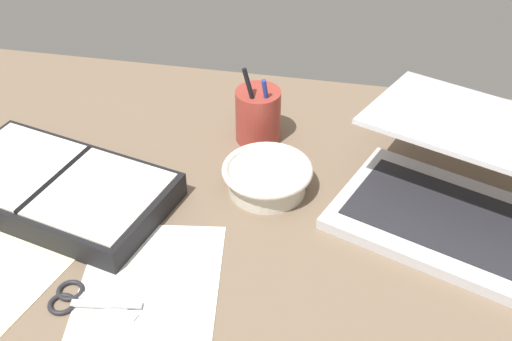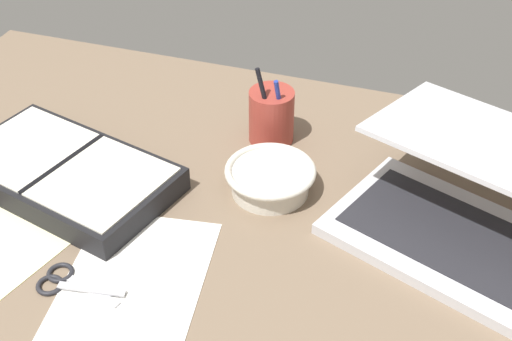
{
  "view_description": "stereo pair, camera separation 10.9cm",
  "coord_description": "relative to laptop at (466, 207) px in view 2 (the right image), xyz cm",
  "views": [
    {
      "loc": [
        19.12,
        -75.44,
        75.59
      ],
      "look_at": [
        2.51,
        9.26,
        9.0
      ],
      "focal_mm": 50.0,
      "sensor_mm": 36.0,
      "label": 1
    },
    {
      "loc": [
        29.65,
        -72.67,
        75.59
      ],
      "look_at": [
        2.51,
        9.26,
        9.0
      ],
      "focal_mm": 50.0,
      "sensor_mm": 36.0,
      "label": 2
    }
  ],
  "objects": [
    {
      "name": "planner",
      "position": [
        -62.75,
        -8.44,
        -2.94
      ],
      "size": [
        39.53,
        28.57,
        4.61
      ],
      "rotation": [
        0.0,
        0.0,
        -0.25
      ],
      "color": "black",
      "rests_on": "desk_top"
    },
    {
      "name": "bowl",
      "position": [
        -30.45,
        0.44,
        -2.5
      ],
      "size": [
        14.75,
        14.75,
        4.73
      ],
      "color": "silver",
      "rests_on": "desk_top"
    },
    {
      "name": "pen_cup",
      "position": [
        -34.67,
        14.54,
        -0.22
      ],
      "size": [
        7.96,
        7.96,
        15.2
      ],
      "color": "#9E382D",
      "rests_on": "desk_top"
    },
    {
      "name": "laptop",
      "position": [
        0.0,
        0.0,
        0.0
      ],
      "size": [
        43.93,
        42.4,
        14.43
      ],
      "rotation": [
        0.0,
        0.0,
        -0.37
      ],
      "color": "silver",
      "rests_on": "desk_top"
    },
    {
      "name": "paper_sheet_front",
      "position": [
        -42.63,
        -24.51,
        -5.08
      ],
      "size": [
        23.03,
        29.3,
        0.16
      ],
      "primitive_type": "cube",
      "rotation": [
        0.0,
        0.0,
        0.15
      ],
      "color": "white",
      "rests_on": "desk_top"
    },
    {
      "name": "desk_top",
      "position": [
        -33.99,
        -13.0,
        -6.16
      ],
      "size": [
        140.0,
        100.0,
        2.0
      ],
      "primitive_type": "cube",
      "color": "#75604C",
      "rests_on": "ground"
    },
    {
      "name": "paper_sheet_beside_planner",
      "position": [
        -64.12,
        -25.26,
        -5.08
      ],
      "size": [
        20.64,
        24.85,
        0.16
      ],
      "primitive_type": "cube",
      "rotation": [
        0.0,
        0.0,
        -0.26
      ],
      "color": "#F4EFB2",
      "rests_on": "desk_top"
    },
    {
      "name": "scissors",
      "position": [
        -51.72,
        -28.23,
        -4.82
      ],
      "size": [
        12.88,
        6.44,
        0.8
      ],
      "rotation": [
        0.0,
        0.0,
        -0.06
      ],
      "color": "#B7B7BC",
      "rests_on": "desk_top"
    }
  ]
}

